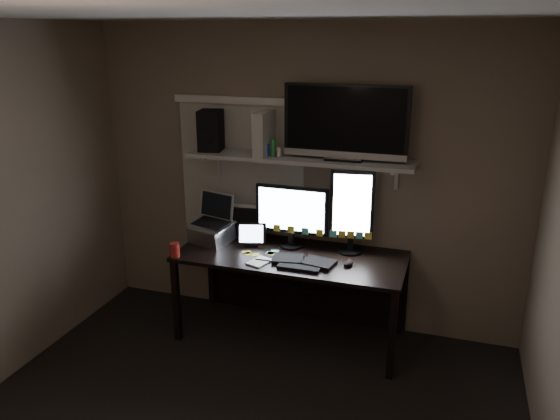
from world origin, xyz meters
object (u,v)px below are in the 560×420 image
at_px(monitor_landscape, 292,216).
at_px(cup, 175,250).
at_px(monitor_portrait, 352,212).
at_px(speaker, 211,130).
at_px(laptop, 211,219).
at_px(tv, 346,123).
at_px(keyboard, 303,261).
at_px(mouse, 348,263).
at_px(tablet, 252,235).
at_px(game_console, 264,133).
at_px(desk, 295,269).

distance_m(monitor_landscape, cup, 0.97).
height_order(monitor_portrait, speaker, speaker).
distance_m(laptop, tv, 1.37).
relative_size(keyboard, mouse, 4.88).
bearing_deg(monitor_landscape, tablet, -162.16).
bearing_deg(mouse, game_console, -179.74).
relative_size(keyboard, game_console, 1.43).
bearing_deg(laptop, speaker, 120.14).
height_order(mouse, cup, cup).
xyz_separation_m(desk, tv, (0.36, 0.08, 1.21)).
bearing_deg(game_console, desk, -10.30).
bearing_deg(monitor_portrait, keyboard, -140.71).
bearing_deg(tv, cup, -156.66).
bearing_deg(monitor_portrait, speaker, 171.29).
relative_size(desk, mouse, 17.91).
bearing_deg(cup, monitor_portrait, 21.76).
distance_m(mouse, laptop, 1.21).
height_order(desk, laptop, laptop).
xyz_separation_m(monitor_portrait, tv, (-0.08, 0.01, 0.69)).
height_order(laptop, cup, laptop).
distance_m(monitor_landscape, keyboard, 0.43).
relative_size(mouse, cup, 0.90).
bearing_deg(tv, monitor_portrait, -4.03).
height_order(desk, keyboard, keyboard).
relative_size(desk, monitor_landscape, 3.00).
distance_m(monitor_landscape, speaker, 0.96).
xyz_separation_m(monitor_landscape, tv, (0.41, 0.03, 0.77)).
bearing_deg(monitor_landscape, speaker, 176.91).
height_order(monitor_portrait, tablet, monitor_portrait).
distance_m(tablet, tv, 1.18).
distance_m(mouse, tv, 1.06).
bearing_deg(monitor_landscape, mouse, -24.17).
relative_size(tablet, laptop, 0.58).
bearing_deg(mouse, speaker, -174.35).
bearing_deg(monitor_portrait, laptop, 178.97).
bearing_deg(speaker, cup, -111.03).
relative_size(monitor_portrait, game_console, 2.00).
bearing_deg(monitor_landscape, tv, 5.26).
relative_size(monitor_landscape, game_console, 1.75).
xyz_separation_m(monitor_landscape, tablet, (-0.31, -0.10, -0.16)).
relative_size(monitor_portrait, tablet, 2.96).
relative_size(tablet, tv, 0.25).
xyz_separation_m(keyboard, laptop, (-0.85, 0.18, 0.18)).
bearing_deg(tablet, speaker, 144.70).
bearing_deg(mouse, cup, -150.77).
relative_size(tablet, speaker, 0.70).
bearing_deg(laptop, monitor_landscape, 24.72).
xyz_separation_m(keyboard, cup, (-0.99, -0.19, 0.04)).
height_order(monitor_landscape, speaker, speaker).
distance_m(keyboard, game_console, 1.05).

